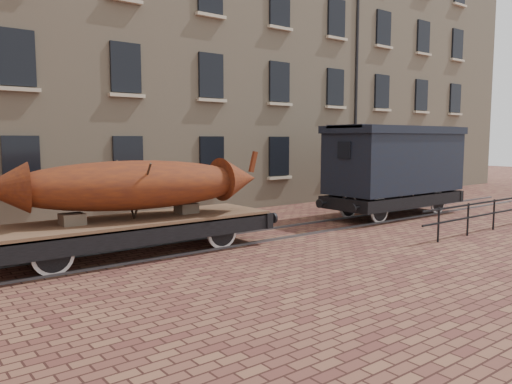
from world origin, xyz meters
TOP-DOWN VIEW (x-y plane):
  - ground at (0.00, 0.00)m, footprint 90.00×90.00m
  - warehouse_cream at (3.00, 9.99)m, footprint 40.00×10.19m
  - rail_track at (0.00, 0.00)m, footprint 30.00×1.52m
  - flatcar_wagon at (-4.56, 0.00)m, footprint 8.06×2.19m
  - iron_boat at (-4.55, 0.00)m, footprint 7.01×2.92m
  - goods_van at (6.09, -0.00)m, footprint 6.64×2.42m

SIDE VIEW (x-z plane):
  - ground at x=0.00m, z-range 0.00..0.00m
  - rail_track at x=0.00m, z-range 0.00..0.06m
  - flatcar_wagon at x=-4.56m, z-range 0.15..1.37m
  - iron_boat at x=-4.55m, z-range 0.97..2.64m
  - goods_van at x=6.09m, z-range 0.44..3.87m
  - warehouse_cream at x=3.00m, z-range 0.00..14.00m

